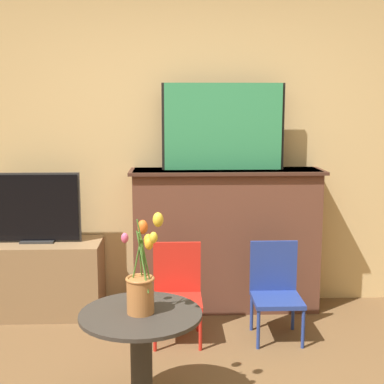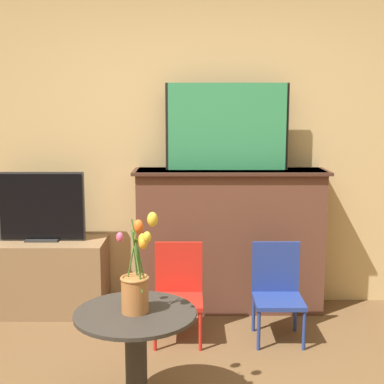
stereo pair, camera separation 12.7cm
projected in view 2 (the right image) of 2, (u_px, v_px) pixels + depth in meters
name	position (u px, v px, depth m)	size (l,w,h in m)	color
wall_back	(200.00, 140.00, 4.34)	(8.00, 0.06, 2.70)	tan
fireplace_mantel	(229.00, 238.00, 4.26)	(1.52, 0.38, 1.13)	brown
painting	(227.00, 127.00, 4.13)	(0.95, 0.03, 0.67)	black
tv_stand	(44.00, 276.00, 4.24)	(0.97, 0.44, 0.58)	olive
tv_monitor	(41.00, 208.00, 4.16)	(0.67, 0.12, 0.54)	#2D2D2D
chair_red	(178.00, 288.00, 3.76)	(0.34, 0.34, 0.67)	red
chair_blue	(277.00, 288.00, 3.77)	(0.34, 0.34, 0.67)	navy
side_table	(135.00, 349.00, 2.80)	(0.64, 0.64, 0.58)	#332D28
vase_tulips	(136.00, 282.00, 2.74)	(0.22, 0.27, 0.53)	#AD6B38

